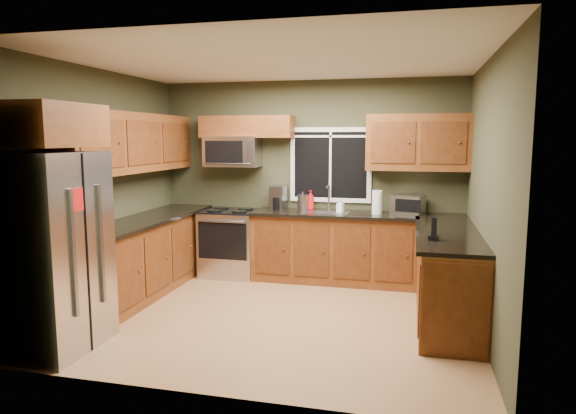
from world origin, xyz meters
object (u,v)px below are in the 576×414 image
at_px(paper_towel_roll, 377,202).
at_px(kettle, 303,201).
at_px(toaster_oven, 408,204).
at_px(range, 231,242).
at_px(soap_bottle_a, 311,200).
at_px(coffee_maker, 278,198).
at_px(cordless_phone, 434,233).
at_px(refrigerator, 52,252).
at_px(soap_bottle_b, 340,206).
at_px(microwave, 233,152).

bearing_deg(paper_towel_roll, kettle, 172.26).
xyz_separation_m(toaster_oven, kettle, (-1.40, 0.01, -0.00)).
distance_m(range, soap_bottle_a, 1.27).
bearing_deg(coffee_maker, cordless_phone, -41.13).
relative_size(range, kettle, 3.61).
height_order(refrigerator, range, refrigerator).
height_order(toaster_oven, paper_towel_roll, paper_towel_roll).
bearing_deg(soap_bottle_b, soap_bottle_a, 160.08).
xyz_separation_m(microwave, soap_bottle_a, (1.10, 0.06, -0.66)).
xyz_separation_m(microwave, toaster_oven, (2.40, -0.00, -0.67)).
height_order(refrigerator, kettle, refrigerator).
bearing_deg(microwave, coffee_maker, 2.85).
xyz_separation_m(range, toaster_oven, (2.40, 0.13, 0.59)).
xyz_separation_m(coffee_maker, soap_bottle_b, (0.88, -0.12, -0.06)).
relative_size(soap_bottle_a, soap_bottle_b, 1.51).
bearing_deg(soap_bottle_a, range, -169.70).
bearing_deg(microwave, kettle, 0.25).
distance_m(toaster_oven, kettle, 1.40).
bearing_deg(range, coffee_maker, 14.55).
bearing_deg(cordless_phone, soap_bottle_a, 131.17).
height_order(kettle, soap_bottle_a, soap_bottle_a).
distance_m(coffee_maker, cordless_phone, 2.68).
bearing_deg(paper_towel_roll, toaster_oven, 18.45).
height_order(coffee_maker, paper_towel_roll, paper_towel_roll).
bearing_deg(microwave, toaster_oven, -0.09).
xyz_separation_m(range, paper_towel_roll, (2.01, 0.00, 0.62)).
height_order(paper_towel_roll, soap_bottle_a, paper_towel_roll).
relative_size(range, coffee_maker, 2.93).
relative_size(microwave, kettle, 2.93).
distance_m(refrigerator, toaster_oven, 4.24).
xyz_separation_m(kettle, soap_bottle_b, (0.53, -0.10, -0.03)).
xyz_separation_m(toaster_oven, soap_bottle_a, (-1.30, 0.07, 0.01)).
height_order(refrigerator, toaster_oven, refrigerator).
bearing_deg(coffee_maker, refrigerator, -114.49).
height_order(refrigerator, soap_bottle_b, refrigerator).
bearing_deg(cordless_phone, toaster_oven, 98.72).
xyz_separation_m(paper_towel_roll, soap_bottle_a, (-0.92, 0.20, -0.02)).
bearing_deg(soap_bottle_a, kettle, -149.07).
bearing_deg(cordless_phone, range, 149.14).
bearing_deg(cordless_phone, microwave, 147.03).
relative_size(toaster_oven, kettle, 1.78).
relative_size(microwave, soap_bottle_b, 4.33).
distance_m(range, paper_towel_roll, 2.11).
relative_size(kettle, soap_bottle_b, 1.48).
height_order(microwave, coffee_maker, microwave).
height_order(range, cordless_phone, cordless_phone).
xyz_separation_m(microwave, soap_bottle_b, (1.53, -0.09, -0.70)).
xyz_separation_m(soap_bottle_a, soap_bottle_b, (0.43, -0.16, -0.05)).
bearing_deg(soap_bottle_b, refrigerator, -128.27).
bearing_deg(refrigerator, coffee_maker, 65.51).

